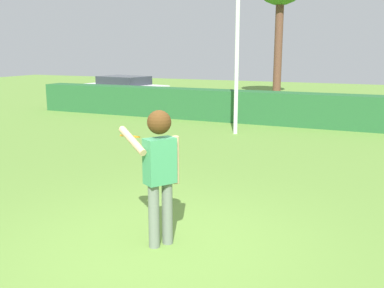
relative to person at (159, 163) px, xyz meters
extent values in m
plane|color=olive|center=(0.00, -0.07, -1.10)|extent=(60.00, 60.00, 0.00)
cylinder|color=slate|center=(-0.04, -0.09, -0.68)|extent=(0.14, 0.14, 0.84)
cylinder|color=slate|center=(0.06, 0.08, -0.68)|extent=(0.14, 0.14, 0.84)
cube|color=#3C8E5A|center=(0.01, -0.01, 0.03)|extent=(0.39, 0.44, 0.58)
cylinder|color=tan|center=(-0.35, -0.06, 0.27)|extent=(0.57, 0.40, 0.30)
cylinder|color=tan|center=(0.13, 0.19, 0.01)|extent=(0.09, 0.09, 0.62)
sphere|color=tan|center=(0.01, -0.01, 0.49)|extent=(0.22, 0.22, 0.22)
sphere|color=#482C12|center=(0.01, -0.01, 0.52)|extent=(0.30, 0.30, 0.30)
cylinder|color=orange|center=(-0.60, 0.29, 0.25)|extent=(0.27, 0.27, 0.08)
cylinder|color=silver|center=(-1.56, 7.80, 2.11)|extent=(0.12, 0.12, 6.42)
cube|color=#235B2C|center=(0.00, 10.04, -0.56)|extent=(20.80, 0.90, 1.08)
cube|color=white|center=(-8.98, 13.33, -0.52)|extent=(4.44, 2.43, 0.55)
cube|color=#2D333D|center=(-8.98, 13.33, -0.05)|extent=(2.45, 1.94, 0.40)
cylinder|color=black|center=(-7.38, 13.90, -0.80)|extent=(0.61, 0.21, 0.60)
cylinder|color=black|center=(-7.69, 12.23, -0.80)|extent=(0.61, 0.21, 0.60)
cylinder|color=black|center=(-10.27, 14.44, -0.80)|extent=(0.61, 0.21, 0.60)
cylinder|color=black|center=(-10.58, 12.76, -0.80)|extent=(0.61, 0.21, 0.60)
cylinder|color=brown|center=(-2.71, 18.02, 1.50)|extent=(0.41, 0.41, 5.20)
camera|label=1|loc=(2.54, -4.75, 1.40)|focal=41.38mm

